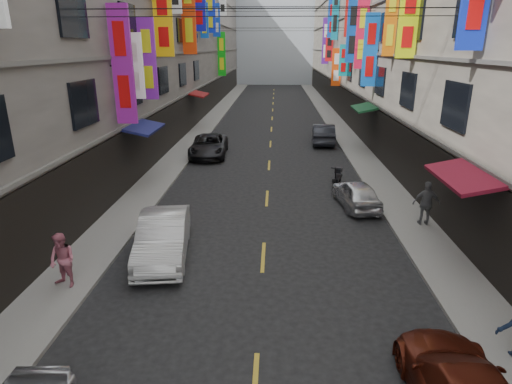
# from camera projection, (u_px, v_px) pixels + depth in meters

# --- Properties ---
(sidewalk_left) EXTENTS (2.00, 90.00, 0.12)m
(sidewalk_left) POSITION_uv_depth(u_px,v_px,m) (203.00, 128.00, 37.64)
(sidewalk_left) COLOR slate
(sidewalk_left) RESTS_ON ground
(sidewalk_right) EXTENTS (2.00, 90.00, 0.12)m
(sidewalk_right) POSITION_uv_depth(u_px,v_px,m) (340.00, 129.00, 37.12)
(sidewalk_right) COLOR slate
(sidewalk_right) RESTS_ON ground
(building_row_left) EXTENTS (10.14, 90.00, 19.00)m
(building_row_left) POSITION_uv_depth(u_px,v_px,m) (126.00, 13.00, 34.86)
(building_row_left) COLOR gray
(building_row_left) RESTS_ON ground
(building_row_right) EXTENTS (10.14, 90.00, 19.00)m
(building_row_right) POSITION_uv_depth(u_px,v_px,m) (424.00, 12.00, 33.81)
(building_row_right) COLOR #A89F8D
(building_row_right) RESTS_ON ground
(haze_block) EXTENTS (18.00, 8.00, 22.00)m
(haze_block) POSITION_uv_depth(u_px,v_px,m) (275.00, 24.00, 81.12)
(haze_block) COLOR #ADB6C1
(haze_block) RESTS_ON ground
(shop_signage) EXTENTS (14.00, 55.00, 12.26)m
(shop_signage) POSITION_uv_depth(u_px,v_px,m) (270.00, 11.00, 27.72)
(shop_signage) COLOR #102CC3
(shop_signage) RESTS_ON ground
(street_awnings) EXTENTS (13.99, 35.20, 0.41)m
(street_awnings) POSITION_uv_depth(u_px,v_px,m) (243.00, 128.00, 21.35)
(street_awnings) COLOR #124413
(street_awnings) RESTS_ON ground
(overhead_cables) EXTENTS (14.00, 38.04, 1.24)m
(overhead_cables) POSITION_uv_depth(u_px,v_px,m) (271.00, 9.00, 23.21)
(overhead_cables) COLOR black
(overhead_cables) RESTS_ON ground
(lane_markings) EXTENTS (0.12, 80.20, 0.01)m
(lane_markings) POSITION_uv_depth(u_px,v_px,m) (271.00, 136.00, 34.56)
(lane_markings) COLOR gold
(lane_markings) RESTS_ON ground
(scooter_far_right) EXTENTS (0.77, 1.75, 1.14)m
(scooter_far_right) POSITION_uv_depth(u_px,v_px,m) (337.00, 177.00, 22.21)
(scooter_far_right) COLOR black
(scooter_far_right) RESTS_ON ground
(car_left_mid) EXTENTS (2.18, 4.67, 1.48)m
(car_left_mid) POSITION_uv_depth(u_px,v_px,m) (163.00, 237.00, 14.49)
(car_left_mid) COLOR silver
(car_left_mid) RESTS_ON ground
(car_left_far) EXTENTS (2.52, 5.05, 1.38)m
(car_left_far) POSITION_uv_depth(u_px,v_px,m) (209.00, 146.00, 28.05)
(car_left_far) COLOR black
(car_left_far) RESTS_ON ground
(car_right_mid) EXTENTS (1.97, 3.80, 1.24)m
(car_right_mid) POSITION_uv_depth(u_px,v_px,m) (356.00, 194.00, 19.12)
(car_right_mid) COLOR silver
(car_right_mid) RESTS_ON ground
(car_right_far) EXTENTS (1.82, 4.53, 1.47)m
(car_right_far) POSITION_uv_depth(u_px,v_px,m) (323.00, 134.00, 31.65)
(car_right_far) COLOR #282930
(car_right_far) RESTS_ON ground
(pedestrian_lfar) EXTENTS (0.96, 0.81, 1.67)m
(pedestrian_lfar) POSITION_uv_depth(u_px,v_px,m) (63.00, 261.00, 12.43)
(pedestrian_lfar) COLOR #C0667A
(pedestrian_lfar) RESTS_ON sidewalk_left
(pedestrian_rfar) EXTENTS (1.08, 0.66, 1.79)m
(pedestrian_rfar) POSITION_uv_depth(u_px,v_px,m) (426.00, 203.00, 16.80)
(pedestrian_rfar) COLOR #5E5E61
(pedestrian_rfar) RESTS_ON sidewalk_right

